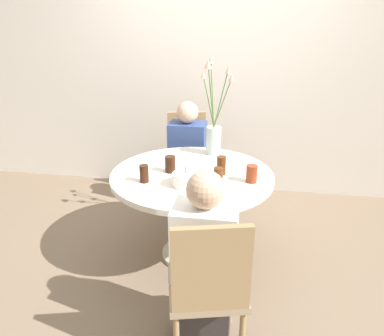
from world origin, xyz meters
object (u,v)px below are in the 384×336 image
drink_glass_1 (170,164)px  drink_glass_2 (144,174)px  chair_near_front (208,284)px  flower_vase (214,128)px  drink_glass_4 (252,174)px  drink_glass_3 (221,165)px  side_plate (216,196)px  drink_glass_0 (218,175)px  birthday_cake (186,179)px  person_boy (204,266)px  chair_left_flank (187,153)px  person_woman (188,160)px

drink_glass_1 → drink_glass_2: (-0.14, -0.21, 0.00)m
chair_near_front → flower_vase: size_ratio=1.16×
drink_glass_2 → chair_near_front: bearing=-53.9°
drink_glass_4 → drink_glass_3: bearing=153.9°
side_plate → drink_glass_0: drink_glass_0 is taller
flower_vase → drink_glass_2: bearing=-122.5°
birthday_cake → drink_glass_3: bearing=47.9°
drink_glass_3 → flower_vase: bearing=104.0°
birthday_cake → flower_vase: size_ratio=0.23×
drink_glass_4 → person_boy: size_ratio=0.11×
chair_near_front → flower_vase: flower_vase is taller
drink_glass_2 → drink_glass_3: (0.51, 0.23, 0.01)m
side_plate → drink_glass_4: bearing=51.6°
side_plate → drink_glass_3: drink_glass_3 is taller
birthday_cake → side_plate: birthday_cake is taller
chair_left_flank → drink_glass_1: size_ratio=7.53×
chair_near_front → person_boy: 0.16m
flower_vase → person_woman: bearing=127.5°
drink_glass_1 → person_boy: size_ratio=0.11×
birthday_cake → side_plate: bearing=-31.6°
flower_vase → side_plate: size_ratio=3.74×
flower_vase → person_woman: 0.64m
birthday_cake → drink_glass_3: 0.32m
person_woman → birthday_cake: bearing=-80.5°
drink_glass_0 → person_woman: 1.04m
side_plate → drink_glass_0: 0.24m
chair_near_front → drink_glass_4: bearing=-116.5°
person_boy → drink_glass_2: bearing=130.5°
drink_glass_1 → drink_glass_3: bearing=3.1°
side_plate → drink_glass_2: 0.54m
drink_glass_3 → person_boy: bearing=-90.5°
birthday_cake → chair_near_front: bearing=-71.2°
birthday_cake → person_boy: (0.21, -0.58, -0.25)m
drink_glass_2 → person_woman: bearing=83.1°
chair_left_flank → side_plate: 1.40m
chair_near_front → drink_glass_2: size_ratio=7.35×
drink_glass_1 → flower_vase: bearing=57.8°
person_woman → side_plate: bearing=-71.3°
side_plate → drink_glass_4: (0.21, 0.27, 0.06)m
drink_glass_4 → person_boy: person_boy is taller
drink_glass_2 → person_boy: person_boy is taller
flower_vase → drink_glass_2: 0.78m
person_woman → drink_glass_1: bearing=-88.9°
chair_left_flank → drink_glass_3: (0.42, -0.94, 0.27)m
drink_glass_0 → drink_glass_4: 0.23m
chair_left_flank → drink_glass_2: 1.20m
drink_glass_0 → chair_left_flank: bearing=110.9°
chair_left_flank → flower_vase: (0.32, -0.53, 0.43)m
drink_glass_1 → drink_glass_3: 0.37m
birthday_cake → drink_glass_3: size_ratio=1.37×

